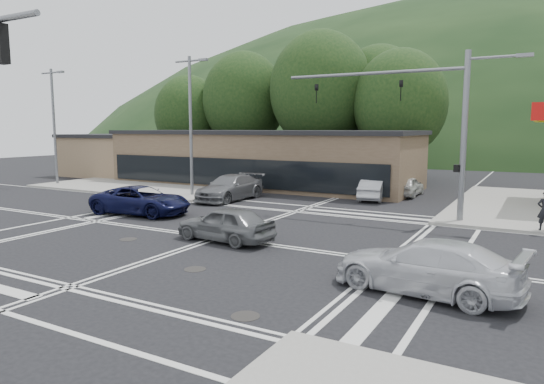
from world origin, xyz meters
The scene contains 19 objects.
ground centered at (0.00, 0.00, 0.00)m, with size 120.00×120.00×0.00m, color black.
sidewalk_nw centered at (-15.00, 15.00, 0.07)m, with size 16.00×16.00×0.15m, color gray.
commercial_row centered at (-8.00, 17.00, 2.00)m, with size 24.00×8.00×4.00m, color brown.
commercial_nw centered at (-24.00, 17.00, 1.80)m, with size 8.00×7.00×3.60m, color #846B4F.
hill_north centered at (0.00, 90.00, 0.00)m, with size 252.00×126.00×140.00m, color black.
tree_n_a centered at (-14.00, 24.00, 7.14)m, with size 8.00×8.00×11.75m.
tree_n_b centered at (-6.00, 24.00, 7.79)m, with size 9.00×9.00×12.98m.
tree_n_c centered at (1.00, 24.00, 6.49)m, with size 7.60×7.60×10.87m.
tree_n_d centered at (-20.00, 23.00, 5.84)m, with size 6.80×6.80×9.76m.
tree_n_e centered at (-2.00, 28.00, 7.14)m, with size 8.40×8.40×11.98m.
streetlight_nw centered at (-8.44, 9.00, 5.05)m, with size 2.50×0.25×9.00m.
streetlight_w centered at (-21.94, 9.00, 5.05)m, with size 2.50×0.25×9.00m.
signal_mast_ne centered at (6.95, 8.20, 5.07)m, with size 11.65×0.30×8.00m.
car_blue_west centered at (-6.71, 2.56, 0.74)m, with size 2.44×5.30×1.47m, color black.
car_grey_center centered at (0.62, -0.30, 0.70)m, with size 1.66×4.13×1.41m, color slate.
car_silver_east centered at (8.89, -2.63, 0.74)m, with size 2.06×5.08×1.47m, color silver.
car_queue_a centered at (2.28, 13.50, 0.65)m, with size 1.38×3.95×1.30m, color #B5B7BD.
car_queue_b centered at (3.73, 16.21, 0.66)m, with size 1.57×3.90×1.33m, color beige.
car_northbound centered at (-5.50, 9.00, 0.79)m, with size 2.20×5.42×1.57m, color slate.
Camera 1 is at (11.51, -15.88, 4.48)m, focal length 32.00 mm.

